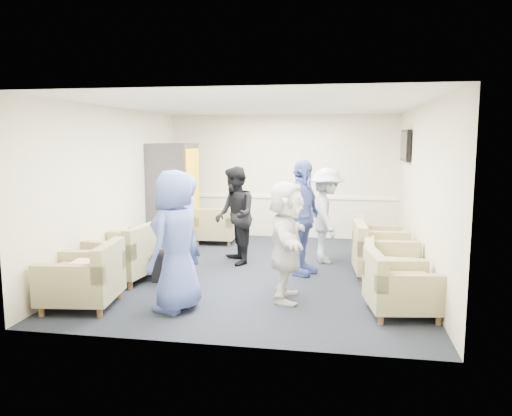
% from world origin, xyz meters
% --- Properties ---
extents(floor, '(6.00, 6.00, 0.00)m').
position_xyz_m(floor, '(0.00, 0.00, 0.00)').
color(floor, black).
rests_on(floor, ground).
extents(ceiling, '(6.00, 6.00, 0.00)m').
position_xyz_m(ceiling, '(0.00, 0.00, 2.70)').
color(ceiling, silver).
rests_on(ceiling, back_wall).
extents(back_wall, '(5.00, 0.02, 2.70)m').
position_xyz_m(back_wall, '(0.00, 3.00, 1.35)').
color(back_wall, beige).
rests_on(back_wall, floor).
extents(front_wall, '(5.00, 0.02, 2.70)m').
position_xyz_m(front_wall, '(0.00, -3.00, 1.35)').
color(front_wall, beige).
rests_on(front_wall, floor).
extents(left_wall, '(0.02, 6.00, 2.70)m').
position_xyz_m(left_wall, '(-2.50, 0.00, 1.35)').
color(left_wall, beige).
rests_on(left_wall, floor).
extents(right_wall, '(0.02, 6.00, 2.70)m').
position_xyz_m(right_wall, '(2.50, 0.00, 1.35)').
color(right_wall, beige).
rests_on(right_wall, floor).
extents(chair_rail, '(4.98, 0.04, 0.06)m').
position_xyz_m(chair_rail, '(0.00, 2.98, 0.90)').
color(chair_rail, white).
rests_on(chair_rail, back_wall).
extents(tv, '(0.10, 1.00, 0.58)m').
position_xyz_m(tv, '(2.44, 1.80, 2.05)').
color(tv, black).
rests_on(tv, right_wall).
extents(armchair_left_near, '(1.01, 1.01, 0.72)m').
position_xyz_m(armchair_left_near, '(-1.96, -2.11, 0.36)').
color(armchair_left_near, '#8F865C').
rests_on(armchair_left_near, floor).
extents(armchair_left_mid, '(1.05, 1.05, 0.75)m').
position_xyz_m(armchair_left_mid, '(-1.99, -0.87, 0.37)').
color(armchair_left_mid, '#8F865C').
rests_on(armchair_left_mid, floor).
extents(armchair_left_far, '(0.83, 0.83, 0.66)m').
position_xyz_m(armchair_left_far, '(-2.03, 0.11, 0.33)').
color(armchair_left_far, '#8F865C').
rests_on(armchair_left_far, floor).
extents(armchair_right_near, '(0.96, 0.96, 0.67)m').
position_xyz_m(armchair_right_near, '(2.00, -1.72, 0.33)').
color(armchair_right_near, '#8F865C').
rests_on(armchair_right_near, floor).
extents(armchair_right_midnear, '(0.84, 0.84, 0.64)m').
position_xyz_m(armchair_right_midnear, '(1.96, -0.79, 0.32)').
color(armchair_right_midnear, '#8F865C').
rests_on(armchair_right_midnear, floor).
extents(armchair_right_midfar, '(0.99, 0.99, 0.74)m').
position_xyz_m(armchair_right_midfar, '(1.90, -0.06, 0.37)').
color(armchair_right_midfar, '#8F865C').
rests_on(armchair_right_midfar, floor).
extents(armchair_right_far, '(0.85, 0.85, 0.68)m').
position_xyz_m(armchair_right_far, '(1.90, 0.92, 0.34)').
color(armchair_right_far, '#8F865C').
rests_on(armchair_right_far, floor).
extents(armchair_corner, '(0.84, 0.84, 0.65)m').
position_xyz_m(armchair_corner, '(-1.30, 2.08, 0.32)').
color(armchair_corner, '#8F865C').
rests_on(armchair_corner, floor).
extents(vending_machine, '(0.84, 0.99, 2.08)m').
position_xyz_m(vending_machine, '(-2.09, 1.72, 1.04)').
color(vending_machine, '#4A4A51').
rests_on(vending_machine, floor).
extents(backpack, '(0.33, 0.27, 0.50)m').
position_xyz_m(backpack, '(-1.41, -0.80, 0.26)').
color(backpack, black).
rests_on(backpack, floor).
extents(pillow, '(0.37, 0.46, 0.12)m').
position_xyz_m(pillow, '(-1.98, -2.12, 0.54)').
color(pillow, white).
rests_on(pillow, armchair_left_near).
extents(person_front_left, '(0.79, 1.00, 1.80)m').
position_xyz_m(person_front_left, '(-0.77, -2.01, 0.90)').
color(person_front_left, '#4457A4').
rests_on(person_front_left, floor).
extents(person_mid_left, '(0.47, 0.64, 1.64)m').
position_xyz_m(person_mid_left, '(-1.00, -0.94, 0.82)').
color(person_mid_left, '#4457A4').
rests_on(person_mid_left, floor).
extents(person_back_left, '(0.93, 1.02, 1.71)m').
position_xyz_m(person_back_left, '(-0.54, 0.45, 0.85)').
color(person_back_left, black).
rests_on(person_back_left, floor).
extents(person_back_right, '(0.81, 1.18, 1.67)m').
position_xyz_m(person_back_right, '(1.02, 0.83, 0.84)').
color(person_back_right, silver).
rests_on(person_back_right, floor).
extents(person_mid_right, '(0.85, 1.18, 1.86)m').
position_xyz_m(person_mid_right, '(0.66, -0.05, 0.93)').
color(person_mid_right, '#4457A4').
rests_on(person_mid_right, floor).
extents(person_front_right, '(0.57, 1.54, 1.63)m').
position_xyz_m(person_front_right, '(0.57, -1.38, 0.81)').
color(person_front_right, silver).
rests_on(person_front_right, floor).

